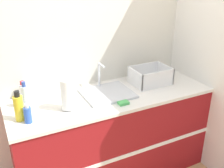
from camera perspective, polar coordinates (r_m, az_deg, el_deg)
name	(u,v)px	position (r m, az deg, el deg)	size (l,w,h in m)	color
wall_back	(96,44)	(2.62, -3.58, 8.64)	(4.29, 0.06, 2.60)	beige
wall_right	(197,41)	(2.86, 17.93, 8.83)	(0.06, 2.66, 2.60)	silver
counter_cabinet	(112,135)	(2.68, -0.01, -10.99)	(1.91, 0.68, 0.91)	maroon
sink	(107,92)	(2.45, -1.13, -1.79)	(0.45, 0.40, 0.26)	silver
paper_towel_roll	(67,95)	(2.16, -9.68, -2.27)	(0.11, 0.11, 0.27)	#4C4C51
dish_rack	(150,78)	(2.69, 8.31, 1.39)	(0.38, 0.28, 0.17)	white
bottle_blue	(28,114)	(2.08, -17.87, -6.34)	(0.06, 0.06, 0.16)	#2D56B7
bottle_clear	(25,96)	(2.29, -18.34, -2.55)	(0.06, 0.06, 0.23)	silver
bottle_yellow	(19,108)	(2.12, -19.61, -4.85)	(0.07, 0.07, 0.24)	yellow
bottle_white_spray	(23,91)	(2.46, -18.74, -1.50)	(0.07, 0.07, 0.17)	white
sponge	(124,103)	(2.27, 2.59, -4.11)	(0.09, 0.06, 0.02)	#4CB259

